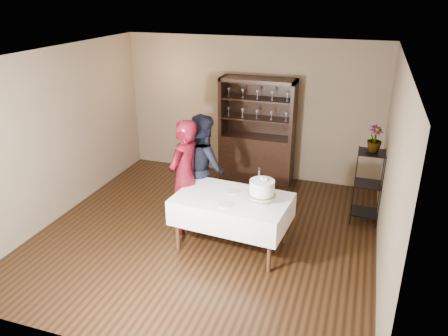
% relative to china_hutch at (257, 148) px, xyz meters
% --- Properties ---
extents(floor, '(5.00, 5.00, 0.00)m').
position_rel_china_hutch_xyz_m(floor, '(-0.20, -2.25, -0.66)').
color(floor, black).
rests_on(floor, ground).
extents(ceiling, '(5.00, 5.00, 0.00)m').
position_rel_china_hutch_xyz_m(ceiling, '(-0.20, -2.25, 2.04)').
color(ceiling, silver).
rests_on(ceiling, back_wall).
extents(back_wall, '(5.00, 0.02, 2.70)m').
position_rel_china_hutch_xyz_m(back_wall, '(-0.20, 0.25, 0.69)').
color(back_wall, brown).
rests_on(back_wall, floor).
extents(wall_left, '(0.02, 5.00, 2.70)m').
position_rel_china_hutch_xyz_m(wall_left, '(-2.70, -2.25, 0.69)').
color(wall_left, brown).
rests_on(wall_left, floor).
extents(wall_right, '(0.02, 5.00, 2.70)m').
position_rel_china_hutch_xyz_m(wall_right, '(2.30, -2.25, 0.69)').
color(wall_right, brown).
rests_on(wall_right, floor).
extents(china_hutch, '(1.40, 0.48, 2.00)m').
position_rel_china_hutch_xyz_m(china_hutch, '(0.00, 0.00, 0.00)').
color(china_hutch, black).
rests_on(china_hutch, floor).
extents(plant_etagere, '(0.42, 0.42, 1.20)m').
position_rel_china_hutch_xyz_m(plant_etagere, '(2.08, -1.05, -0.01)').
color(plant_etagere, black).
rests_on(plant_etagere, floor).
extents(cake_table, '(1.68, 1.12, 0.80)m').
position_rel_china_hutch_xyz_m(cake_table, '(0.27, -2.46, -0.05)').
color(cake_table, white).
rests_on(cake_table, floor).
extents(woman, '(0.54, 0.72, 1.79)m').
position_rel_china_hutch_xyz_m(woman, '(-0.55, -2.22, 0.23)').
color(woman, '#37050E').
rests_on(woman, floor).
extents(man, '(1.07, 1.06, 1.74)m').
position_rel_china_hutch_xyz_m(man, '(-0.45, -1.73, 0.21)').
color(man, black).
rests_on(man, floor).
extents(cake, '(0.41, 0.41, 0.52)m').
position_rel_china_hutch_xyz_m(cake, '(0.71, -2.50, 0.34)').
color(cake, silver).
rests_on(cake, cake_table).
extents(plate_near, '(0.22, 0.22, 0.01)m').
position_rel_china_hutch_xyz_m(plate_near, '(0.26, -2.73, 0.14)').
color(plate_near, silver).
rests_on(plate_near, cake_table).
extents(plate_far, '(0.21, 0.21, 0.01)m').
position_rel_china_hutch_xyz_m(plate_far, '(0.23, -2.30, 0.14)').
color(plate_far, silver).
rests_on(plate_far, cake_table).
extents(potted_plant, '(0.31, 0.31, 0.40)m').
position_rel_china_hutch_xyz_m(potted_plant, '(2.09, -1.01, 0.72)').
color(potted_plant, '#45622F').
rests_on(potted_plant, plant_etagere).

